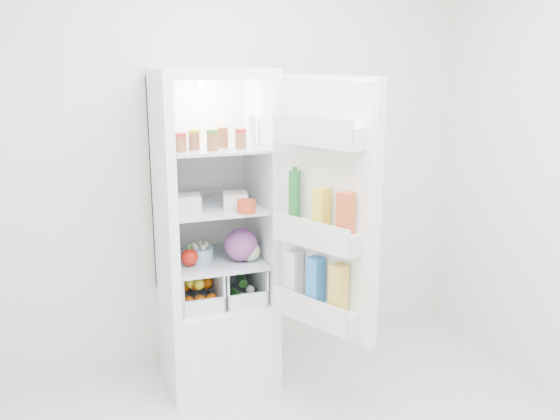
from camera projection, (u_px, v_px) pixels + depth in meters
name	position (u px, v px, depth m)	size (l,w,h in m)	color
room_walls	(340.00, 132.00, 2.31)	(3.02, 3.02, 2.61)	silver
refrigerator	(213.00, 268.00, 3.61)	(0.60, 0.60, 1.80)	white
shelf_low	(216.00, 259.00, 3.53)	(0.49, 0.53, 0.01)	#AFBECD
shelf_mid	(214.00, 206.00, 3.46)	(0.49, 0.53, 0.01)	#AFBECD
shelf_top	(213.00, 147.00, 3.37)	(0.49, 0.53, 0.01)	#AFBECD
crisper_left	(195.00, 284.00, 3.52)	(0.23, 0.46, 0.22)	silver
crisper_right	(237.00, 278.00, 3.60)	(0.23, 0.46, 0.22)	silver
condiment_jars	(210.00, 141.00, 3.24)	(0.38, 0.16, 0.08)	#B21919
squeeze_bottle	(252.00, 130.00, 3.40)	(0.05, 0.05, 0.16)	white
tub_white	(188.00, 202.00, 3.33)	(0.13, 0.13, 0.09)	silver
tub_cream	(235.00, 199.00, 3.42)	(0.13, 0.13, 0.08)	white
tin_red	(246.00, 206.00, 3.28)	(0.10, 0.10, 0.07)	#BF3A1C
foil_tray	(206.00, 195.00, 3.62)	(0.16, 0.12, 0.04)	silver
red_cabbage	(241.00, 245.00, 3.46)	(0.18, 0.18, 0.18)	#5F205F
bell_pepper	(190.00, 257.00, 3.39)	(0.09, 0.09, 0.09)	red
mushroom_bowl	(200.00, 254.00, 3.50)	(0.15, 0.15, 0.07)	#98D1E4
salad_bag	(250.00, 251.00, 3.47)	(0.11, 0.11, 0.11)	#A0BB8C
citrus_pile	(197.00, 290.00, 3.48)	(0.20, 0.24, 0.16)	orange
veg_pile	(238.00, 286.00, 3.61)	(0.16, 0.30, 0.10)	#1E4717
fridge_door	(325.00, 216.00, 3.09)	(0.39, 0.57, 1.30)	white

